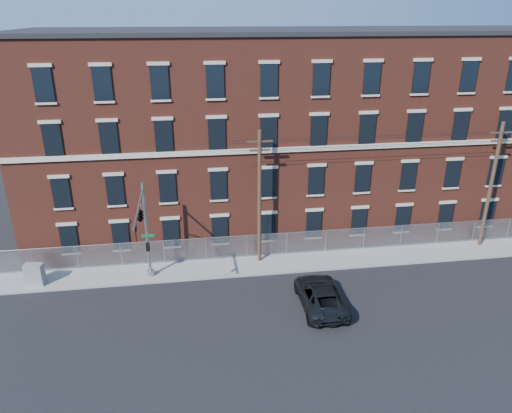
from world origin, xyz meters
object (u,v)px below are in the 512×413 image
object	(u,v)px
traffic_signal_mast	(142,221)
utility_pole_near	(260,196)
pickup_truck	(320,295)
utility_cabinet	(35,274)

from	to	relation	value
traffic_signal_mast	utility_pole_near	bearing A→B (deg)	23.14
traffic_signal_mast	pickup_truck	world-z (taller)	traffic_signal_mast
traffic_signal_mast	pickup_truck	size ratio (longest dim) A/B	1.25
traffic_signal_mast	utility_pole_near	world-z (taller)	utility_pole_near
utility_pole_near	pickup_truck	size ratio (longest dim) A/B	1.78
pickup_truck	utility_pole_near	bearing A→B (deg)	-64.15
utility_pole_near	traffic_signal_mast	bearing A→B (deg)	-156.86
pickup_truck	traffic_signal_mast	bearing A→B (deg)	-14.14
pickup_truck	utility_cabinet	bearing A→B (deg)	-14.79
pickup_truck	utility_cabinet	size ratio (longest dim) A/B	3.65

